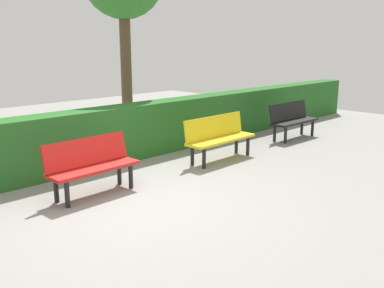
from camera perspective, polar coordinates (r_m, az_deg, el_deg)
The scene contains 5 objects.
ground_plane at distance 6.36m, azimuth -8.62°, elevation -7.74°, with size 21.12×21.12×0.00m, color gray.
bench_black at distance 10.63m, azimuth 13.16°, elevation 3.32°, with size 1.48×0.49×0.86m.
bench_yellow at distance 8.45m, azimuth 3.55°, elevation 1.12°, with size 1.64×0.47×0.86m.
bench_red at distance 6.68m, azimuth -13.23°, elevation -2.57°, with size 1.44×0.51×0.86m.
hedge_row at distance 8.44m, azimuth -10.00°, elevation 1.30°, with size 17.12×0.56×1.07m, color #266023.
Camera 1 is at (3.48, 4.81, 2.27)m, focal length 40.13 mm.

